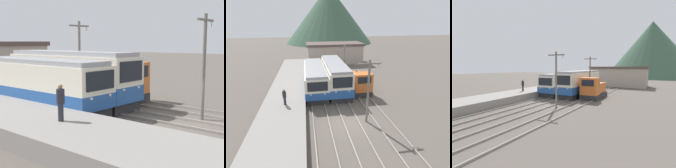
{
  "view_description": "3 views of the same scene",
  "coord_description": "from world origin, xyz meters",
  "views": [
    {
      "loc": [
        -15.17,
        -7.34,
        4.48
      ],
      "look_at": [
        0.56,
        5.85,
        1.7
      ],
      "focal_mm": 50.0,
      "sensor_mm": 36.0,
      "label": 1
    },
    {
      "loc": [
        -3.63,
        -13.9,
        9.08
      ],
      "look_at": [
        0.06,
        6.21,
        1.75
      ],
      "focal_mm": 28.0,
      "sensor_mm": 36.0,
      "label": 2
    },
    {
      "loc": [
        11.52,
        -15.85,
        4.42
      ],
      "look_at": [
        -0.77,
        6.14,
        1.97
      ],
      "focal_mm": 28.0,
      "sensor_mm": 36.0,
      "label": 3
    }
  ],
  "objects": [
    {
      "name": "ground_plane",
      "position": [
        0.0,
        0.0,
        0.0
      ],
      "size": [
        200.0,
        200.0,
        0.0
      ],
      "primitive_type": "plane",
      "color": "#564F47"
    },
    {
      "name": "track_center",
      "position": [
        0.2,
        0.0,
        0.07
      ],
      "size": [
        1.54,
        60.0,
        0.14
      ],
      "color": "gray",
      "rests_on": "ground"
    },
    {
      "name": "track_right",
      "position": [
        3.2,
        0.0,
        0.07
      ],
      "size": [
        1.54,
        60.0,
        0.14
      ],
      "color": "gray",
      "rests_on": "ground"
    },
    {
      "name": "catenary_mast_mid",
      "position": [
        1.71,
        10.09,
        3.33
      ],
      "size": [
        2.0,
        0.2,
        6.04
      ],
      "color": "slate",
      "rests_on": "ground"
    },
    {
      "name": "platform_left",
      "position": [
        -6.25,
        0.0,
        0.45
      ],
      "size": [
        4.5,
        54.0,
        0.91
      ],
      "primitive_type": "cube",
      "color": "gray",
      "rests_on": "ground"
    },
    {
      "name": "commuter_train_center",
      "position": [
        0.2,
        9.53,
        1.77
      ],
      "size": [
        2.84,
        11.18,
        3.82
      ],
      "color": "#28282B",
      "rests_on": "ground"
    },
    {
      "name": "shunting_locomotive",
      "position": [
        3.2,
        7.64,
        1.21
      ],
      "size": [
        2.4,
        5.28,
        3.0
      ],
      "color": "#28282B",
      "rests_on": "ground"
    },
    {
      "name": "person_on_platform",
      "position": [
        -6.08,
        3.31,
        1.83
      ],
      "size": [
        0.38,
        0.38,
        1.69
      ],
      "color": "#282833",
      "rests_on": "platform_left"
    },
    {
      "name": "commuter_train_left",
      "position": [
        -2.6,
        9.51,
        1.58
      ],
      "size": [
        2.84,
        11.12,
        3.38
      ],
      "color": "#28282B",
      "rests_on": "ground"
    },
    {
      "name": "track_left",
      "position": [
        -2.6,
        0.0,
        0.07
      ],
      "size": [
        1.54,
        60.0,
        0.14
      ],
      "color": "gray",
      "rests_on": "ground"
    },
    {
      "name": "catenary_mast_near",
      "position": [
        1.71,
        -0.0,
        3.33
      ],
      "size": [
        2.0,
        0.2,
        6.04
      ],
      "color": "slate",
      "rests_on": "ground"
    }
  ]
}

